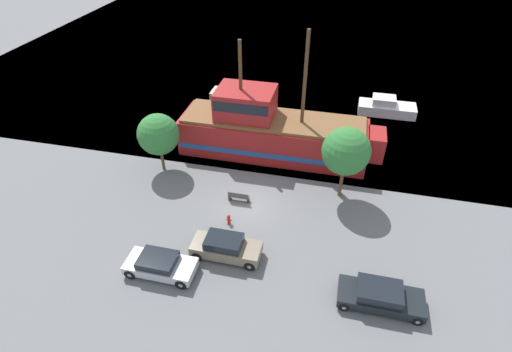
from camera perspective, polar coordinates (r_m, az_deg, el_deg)
name	(u,v)px	position (r m, az deg, el deg)	size (l,w,h in m)	color
ground_plane	(247,204)	(29.52, -1.36, -4.07)	(160.00, 160.00, 0.00)	slate
water_surface	(314,28)	(68.57, 8.29, 20.17)	(80.00, 80.00, 0.00)	#33566B
pirate_ship	(271,131)	(34.05, 2.13, 6.44)	(17.00, 4.59, 10.77)	#A31E1E
moored_boat_dockside	(237,95)	(43.59, -2.68, 11.49)	(5.78, 2.15, 1.73)	#B7B2A8
moored_boat_outer	(386,107)	(43.01, 18.11, 9.30)	(5.61, 2.24, 1.78)	silver
parked_car_curb_front	(380,296)	(24.21, 17.34, -16.05)	(4.74, 2.00, 1.34)	black
parked_car_curb_mid	(226,247)	(25.47, -4.34, -10.12)	(4.38, 1.80, 1.52)	#7F705B
parked_car_curb_rear	(160,265)	(25.27, -13.55, -12.22)	(4.24, 1.94, 1.28)	#B7BCC6
fire_hydrant	(229,219)	(27.81, -3.91, -6.13)	(0.42, 0.25, 0.76)	red
bench_promenade_east	(239,197)	(29.54, -2.50, -2.96)	(1.55, 0.45, 0.85)	#4C4742
tree_row_east	(158,134)	(32.18, -13.79, 5.79)	(3.27, 3.27, 4.91)	brown
tree_row_mideast	(346,151)	(28.66, 12.75, 3.45)	(3.45, 3.45, 5.71)	brown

